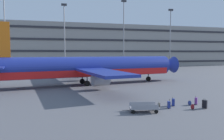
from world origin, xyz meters
name	(u,v)px	position (x,y,z in m)	size (l,w,h in m)	color
ground_plane	(85,86)	(0.00, 0.00, 0.00)	(600.00, 600.00, 0.00)	#5B5B60
terminal_structure	(65,46)	(0.00, 51.63, 8.14)	(136.18, 17.91, 16.28)	gray
airliner	(89,68)	(0.83, 0.93, 2.91)	(36.06, 29.30, 9.99)	navy
light_mast_left	(5,24)	(-19.03, 38.57, 14.35)	(1.80, 0.50, 25.24)	gray
light_mast_center_left	(64,32)	(-1.01, 38.57, 12.47)	(1.80, 0.50, 21.56)	gray
light_mast_center_right	(124,29)	(19.63, 38.57, 13.75)	(1.80, 0.50, 24.05)	gray
light_mast_right	(170,34)	(38.19, 38.57, 12.63)	(1.80, 0.50, 21.88)	gray
suitcase_purple	(205,104)	(9.08, -18.14, 0.44)	(0.39, 0.49, 0.95)	black
suitcase_large	(173,102)	(6.69, -16.35, 0.39)	(0.45, 0.52, 0.88)	navy
suitcase_red	(196,101)	(9.32, -16.49, 0.39)	(0.46, 0.47, 0.88)	#72388C
suitcase_scuffed	(169,105)	(5.73, -17.14, 0.37)	(0.39, 0.48, 0.91)	navy
backpack_black	(190,103)	(8.45, -16.63, 0.24)	(0.41, 0.38, 0.55)	navy
backpack_small	(159,105)	(5.03, -16.35, 0.22)	(0.39, 0.38, 0.51)	gray
backpack_orange	(192,107)	(7.69, -18.16, 0.25)	(0.38, 0.42, 0.56)	maroon
baggage_cart	(144,107)	(2.78, -17.73, 0.43)	(3.37, 1.83, 0.82)	gray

